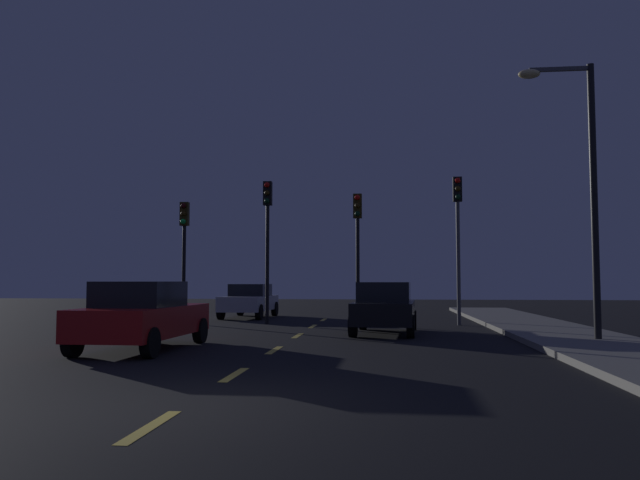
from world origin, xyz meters
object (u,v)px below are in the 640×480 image
Objects in this scene: traffic_signal_far_right at (458,222)px; car_adjacent_lane at (143,315)px; traffic_signal_center_left at (267,224)px; street_lamp_right at (581,174)px; car_stopped_ahead at (385,308)px; car_oncoming_far at (250,300)px; traffic_signal_center_right at (358,232)px; traffic_signal_far_left at (184,238)px.

traffic_signal_far_right is 1.22× the size of car_adjacent_lane.
street_lamp_right is at bearing -35.60° from traffic_signal_center_left.
car_adjacent_lane is at bearing -137.89° from car_stopped_ahead.
traffic_signal_far_right is (7.02, 0.00, 0.03)m from traffic_signal_center_left.
car_adjacent_lane is 1.04× the size of car_oncoming_far.
traffic_signal_center_right is at bearing 104.24° from car_stopped_ahead.
traffic_signal_center_left reaches higher than traffic_signal_far_left.
traffic_signal_center_left is 5.15m from car_oncoming_far.
traffic_signal_far_left is 0.64× the size of street_lamp_right.
traffic_signal_center_left is 11.52m from street_lamp_right.
traffic_signal_far_left is 4.95m from car_oncoming_far.
traffic_signal_center_right is at bearing 0.00° from traffic_signal_far_left.
traffic_signal_far_left is at bearing -179.99° from traffic_signal_far_right.
traffic_signal_center_right is 4.77m from car_stopped_ahead.
traffic_signal_far_left is at bearing 151.94° from street_lamp_right.
traffic_signal_center_left is at bearing 82.21° from car_adjacent_lane.
car_oncoming_far is (-0.31, 12.86, -0.05)m from car_adjacent_lane.
traffic_signal_center_left is 1.26× the size of car_oncoming_far.
traffic_signal_center_right is at bearing -38.71° from car_oncoming_far.
traffic_signal_center_right is (3.38, -0.00, -0.33)m from traffic_signal_center_left.
traffic_signal_center_left is 3.40m from traffic_signal_center_right.
street_lamp_right reaches higher than traffic_signal_center_left.
traffic_signal_far_right is (10.23, 0.00, 0.51)m from traffic_signal_far_left.
traffic_signal_center_left is at bearing 138.37° from car_stopped_ahead.
car_adjacent_lane is (1.99, -8.93, -2.44)m from traffic_signal_far_left.
car_stopped_ahead reaches higher than car_oncoming_far.
traffic_signal_center_right is 0.89× the size of traffic_signal_far_right.
traffic_signal_center_right is at bearing -0.02° from traffic_signal_center_left.
traffic_signal_center_left reaches higher than car_stopped_ahead.
car_oncoming_far is at bearing 135.67° from street_lamp_right.
street_lamp_right is (10.88, -10.63, 3.55)m from car_oncoming_far.
traffic_signal_far_right is at bearing 0.01° from traffic_signal_far_left.
car_stopped_ahead is at bearing -41.63° from traffic_signal_center_left.
traffic_signal_center_right is 3.66m from traffic_signal_far_right.
traffic_signal_far_right reaches higher than car_adjacent_lane.
traffic_signal_far_left is at bearing -179.97° from traffic_signal_center_left.
traffic_signal_far_left is 1.13× the size of car_stopped_ahead.
traffic_signal_center_left is 6.53m from car_stopped_ahead.
traffic_signal_far_right is at bearing 55.58° from car_stopped_ahead.
traffic_signal_far_left is 0.95× the size of traffic_signal_center_right.
street_lamp_right is (4.99, -2.82, 3.52)m from car_stopped_ahead.
traffic_signal_far_left is 9.46m from car_adjacent_lane.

